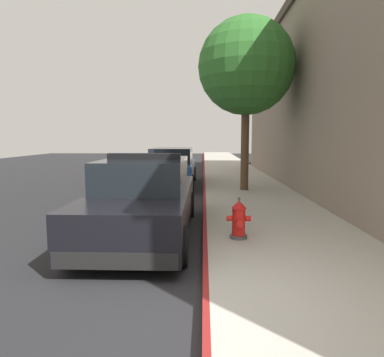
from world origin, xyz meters
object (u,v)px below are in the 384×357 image
Objects in this scene: street_tree at (246,67)px; fire_hydrant at (239,220)px; parked_car_silver_ahead at (172,168)px; police_cruiser at (144,199)px.

fire_hydrant is at bearing -97.54° from street_tree.
parked_car_silver_ahead reaches higher than fire_hydrant.
fire_hydrant is 7.20m from street_tree.
police_cruiser is 6.93m from street_tree.
fire_hydrant is at bearing -76.53° from parked_car_silver_ahead.
fire_hydrant is (1.86, -0.75, -0.23)m from police_cruiser.
street_tree reaches higher than police_cruiser.
police_cruiser is 6.37× the size of fire_hydrant.
street_tree is at bearing 82.46° from fire_hydrant.
fire_hydrant is at bearing -21.95° from police_cruiser.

